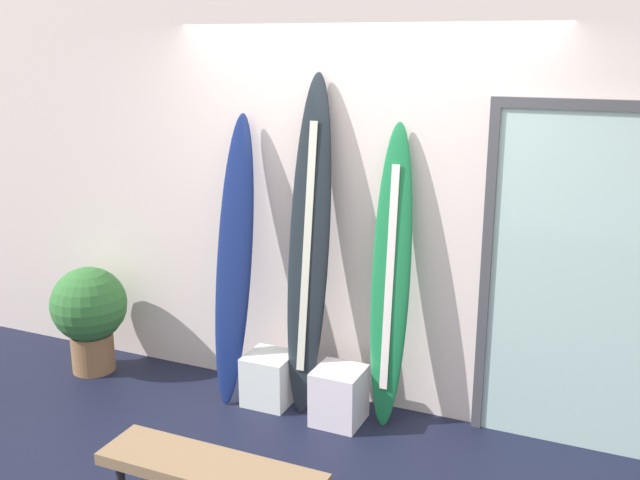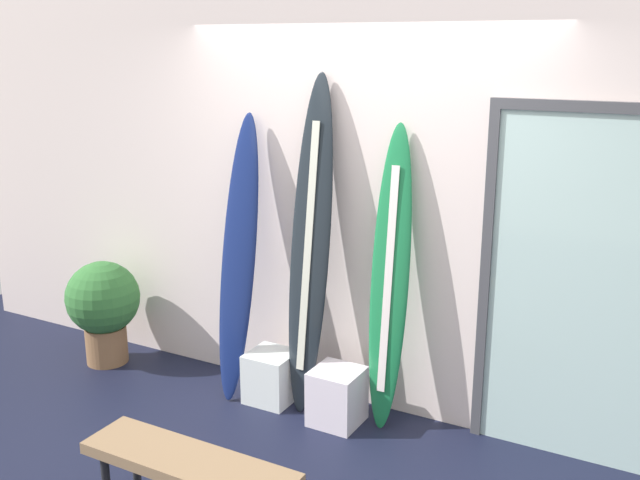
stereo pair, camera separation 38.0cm
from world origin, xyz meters
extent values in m
cube|color=silver|center=(0.00, 1.30, 1.40)|extent=(7.20, 0.20, 2.80)
ellipsoid|color=navy|center=(-0.77, 0.95, 0.97)|extent=(0.28, 0.45, 1.94)
cone|color=black|center=(-0.77, 0.84, 0.17)|extent=(0.07, 0.09, 0.11)
ellipsoid|color=black|center=(-0.25, 1.01, 1.11)|extent=(0.29, 0.36, 2.21)
cube|color=beige|center=(-0.25, 0.98, 1.11)|extent=(0.06, 0.23, 1.60)
cone|color=black|center=(-0.25, 0.93, 0.20)|extent=(0.07, 0.08, 0.11)
ellipsoid|color=#1B7842|center=(0.30, 1.04, 0.96)|extent=(0.26, 0.30, 1.93)
cube|color=white|center=(0.30, 1.01, 0.97)|extent=(0.06, 0.18, 1.41)
cone|color=black|center=(0.30, 0.98, 0.17)|extent=(0.07, 0.08, 0.11)
cube|color=white|center=(-0.51, 0.93, 0.17)|extent=(0.31, 0.31, 0.35)
cube|color=white|center=(0.03, 0.87, 0.18)|extent=(0.31, 0.31, 0.37)
cube|color=silver|center=(1.39, 1.18, 1.01)|extent=(0.99, 0.02, 2.03)
cube|color=#47474C|center=(0.86, 1.18, 1.01)|extent=(0.06, 0.06, 2.03)
cube|color=#47474C|center=(1.39, 1.18, 2.06)|extent=(1.11, 0.06, 0.06)
cylinder|color=#8C6341|center=(-1.95, 0.84, 0.14)|extent=(0.31, 0.31, 0.29)
sphere|color=#347235|center=(-1.95, 0.84, 0.52)|extent=(0.55, 0.55, 0.55)
cube|color=#8A6B4B|center=(-0.09, -0.48, 0.41)|extent=(1.13, 0.31, 0.06)
cylinder|color=black|center=(-0.54, -0.37, 0.19)|extent=(0.04, 0.04, 0.38)
camera|label=1|loc=(1.62, -3.07, 2.39)|focal=40.70mm
camera|label=2|loc=(1.96, -2.90, 2.39)|focal=40.70mm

